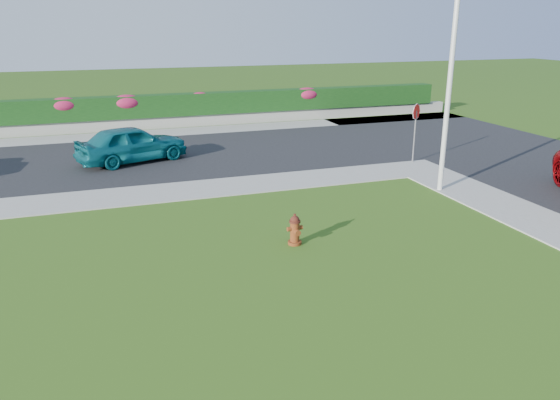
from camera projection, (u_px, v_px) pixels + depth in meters
name	position (u px, v px, depth m)	size (l,w,h in m)	color
ground	(358.00, 318.00, 10.12)	(120.00, 120.00, 0.00)	black
street_far	(78.00, 163.00, 21.13)	(26.00, 8.00, 0.04)	black
sidewalk_far	(41.00, 204.00, 16.33)	(24.00, 2.00, 0.04)	gray
curb_corner	(417.00, 168.00, 20.37)	(2.00, 2.00, 0.04)	gray
sidewalk_beyond	(164.00, 133.00, 26.87)	(34.00, 2.00, 0.04)	gray
retaining_wall	(160.00, 122.00, 28.13)	(34.00, 0.40, 0.60)	gray
hedge	(158.00, 106.00, 27.95)	(32.00, 0.90, 1.10)	black
fire_hydrant	(295.00, 230.00, 13.35)	(0.40, 0.38, 0.79)	#50190C
sedan_teal	(132.00, 144.00, 21.04)	(1.69, 4.20, 1.43)	#0E616C
utility_pole	(448.00, 100.00, 16.85)	(0.16, 0.16, 5.85)	silver
stop_sign	(416.00, 120.00, 20.75)	(0.54, 0.35, 2.30)	slate
flower_clump_c	(64.00, 105.00, 26.38)	(1.44, 0.92, 0.72)	#C3215A
flower_clump_d	(127.00, 102.00, 27.30)	(1.51, 0.97, 0.76)	#C3215A
flower_clump_e	(200.00, 97.00, 28.42)	(1.07, 0.69, 0.53)	#C3215A
flower_clump_f	(307.00, 94.00, 30.31)	(1.45, 0.93, 0.72)	#C3215A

